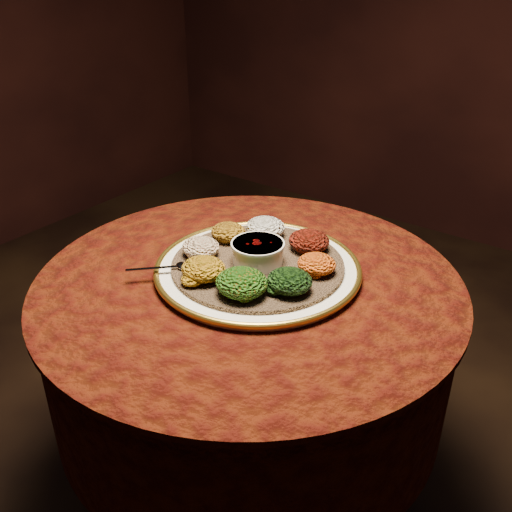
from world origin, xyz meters
The scene contains 13 objects.
table centered at (0.00, 0.00, 0.55)m, with size 0.96×0.96×0.73m.
platter centered at (0.00, 0.03, 0.75)m, with size 0.56×0.56×0.02m.
injera centered at (0.00, 0.03, 0.76)m, with size 0.39×0.39×0.01m, color #836141.
stew_bowl centered at (0.00, 0.03, 0.79)m, with size 0.12×0.12×0.05m.
spoon centered at (-0.12, -0.09, 0.77)m, with size 0.12×0.11×0.01m.
portion_ayib centered at (-0.06, 0.15, 0.79)m, with size 0.10×0.09×0.05m, color white.
portion_kitfo centered at (0.06, 0.15, 0.79)m, with size 0.10×0.09×0.05m, color black.
portion_tikil centered at (0.13, 0.07, 0.78)m, with size 0.09×0.08×0.04m, color #AA760E.
portion_gomen centered at (0.13, -0.03, 0.78)m, with size 0.10×0.09×0.05m, color black.
portion_mixveg centered at (0.05, -0.09, 0.79)m, with size 0.11×0.10×0.05m, color #983E09.
portion_kik centered at (-0.05, -0.09, 0.79)m, with size 0.10×0.09×0.05m, color #B2700F.
portion_timatim centered at (-0.12, -0.02, 0.78)m, with size 0.09×0.08×0.04m, color maroon.
portion_shiro centered at (-0.12, 0.08, 0.78)m, with size 0.09×0.08×0.04m, color #A06C13.
Camera 1 is at (0.66, -0.88, 1.39)m, focal length 40.00 mm.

